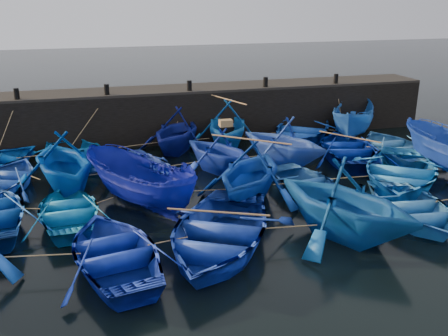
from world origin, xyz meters
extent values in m
plane|color=black|center=(0.00, 0.00, 0.00)|extent=(120.00, 120.00, 0.00)
cube|color=black|center=(0.00, 10.50, 1.25)|extent=(26.00, 2.50, 2.50)
cube|color=black|center=(0.00, 10.50, 2.56)|extent=(26.00, 2.50, 0.12)
cylinder|color=black|center=(-8.00, 9.60, 2.87)|extent=(0.24, 0.24, 0.50)
cylinder|color=black|center=(-4.00, 9.60, 2.87)|extent=(0.24, 0.24, 0.50)
cylinder|color=black|center=(0.00, 9.60, 2.87)|extent=(0.24, 0.24, 0.50)
cylinder|color=black|center=(4.00, 9.60, 2.87)|extent=(0.24, 0.24, 0.50)
cylinder|color=black|center=(8.00, 9.60, 2.87)|extent=(0.24, 0.24, 0.50)
imported|color=#085092|center=(-5.79, 7.42, 0.50)|extent=(4.45, 5.50, 1.01)
imported|color=navy|center=(-1.01, 7.96, 1.08)|extent=(5.22, 5.39, 2.17)
imported|color=blue|center=(1.50, 8.01, 1.19)|extent=(5.09, 5.49, 2.38)
imported|color=#0F3C9E|center=(5.46, 8.11, 0.58)|extent=(6.59, 6.92, 1.17)
imported|color=#1A4D90|center=(8.16, 7.68, 1.01)|extent=(4.62, 5.39, 2.02)
imported|color=#1D4397|center=(-8.31, 4.87, 0.46)|extent=(4.43, 5.25, 0.93)
imported|color=#0042A5|center=(-6.01, 4.19, 1.23)|extent=(5.03, 5.50, 2.46)
imported|color=blue|center=(-3.09, 4.37, 0.50)|extent=(4.42, 5.48, 1.01)
imported|color=navy|center=(0.19, 4.69, 0.99)|extent=(4.66, 4.86, 1.98)
imported|color=blue|center=(3.12, 4.77, 1.13)|extent=(5.43, 5.61, 2.26)
imported|color=navy|center=(6.27, 4.74, 0.53)|extent=(4.72, 5.79, 1.05)
imported|color=#3474C4|center=(8.53, 4.45, 0.50)|extent=(3.82, 5.10, 1.01)
imported|color=blue|center=(-5.83, 1.33, 0.43)|extent=(3.23, 4.34, 0.86)
imported|color=#070F7A|center=(-3.47, 1.68, 0.97)|extent=(4.49, 5.18, 1.95)
imported|color=navy|center=(0.45, 1.35, 1.15)|extent=(5.65, 5.77, 2.31)
imported|color=#1A4C8F|center=(2.75, 1.33, 0.44)|extent=(3.66, 4.65, 0.88)
imported|color=blue|center=(6.56, 1.19, 0.60)|extent=(6.77, 7.13, 1.20)
imported|color=#0E2594|center=(-4.56, -2.08, 0.49)|extent=(4.17, 5.27, 0.99)
imported|color=#163296|center=(-1.60, -1.91, 0.60)|extent=(6.39, 7.04, 1.20)
imported|color=navy|center=(2.32, -2.18, 1.27)|extent=(5.95, 6.22, 2.54)
imported|color=blue|center=(5.17, -1.59, 0.47)|extent=(3.80, 4.92, 0.94)
cube|color=olive|center=(0.49, 4.69, 2.12)|extent=(0.53, 0.35, 0.27)
cylinder|color=tan|center=(-7.38, 7.32, 0.55)|extent=(1.39, 0.23, 0.04)
cylinder|color=tan|center=(-3.40, 7.69, 0.55)|extent=(2.99, 0.58, 0.04)
cylinder|color=tan|center=(0.25, 7.98, 0.55)|extent=(0.71, 0.08, 0.04)
cylinder|color=tan|center=(3.48, 8.06, 0.55)|extent=(2.16, 0.14, 0.04)
cylinder|color=tan|center=(6.81, 7.90, 0.55)|extent=(0.92, 0.47, 0.04)
cylinder|color=tan|center=(-7.16, 4.53, 0.55)|extent=(0.53, 0.70, 0.04)
cylinder|color=tan|center=(-4.55, 4.28, 0.55)|extent=(1.13, 0.21, 0.04)
cylinder|color=tan|center=(-1.45, 4.53, 0.55)|extent=(1.48, 0.36, 0.04)
cylinder|color=tan|center=(1.66, 4.73, 0.55)|extent=(1.13, 0.12, 0.04)
cylinder|color=tan|center=(4.70, 4.75, 0.55)|extent=(1.35, 0.07, 0.04)
cylinder|color=tan|center=(7.40, 4.60, 0.55)|extent=(0.47, 0.32, 0.04)
cylinder|color=tan|center=(-7.09, 1.46, 0.55)|extent=(0.74, 0.29, 0.04)
cylinder|color=tan|center=(-4.65, 1.51, 0.55)|extent=(0.57, 0.38, 0.04)
cylinder|color=tan|center=(-1.51, 1.52, 0.55)|extent=(2.13, 0.36, 0.04)
cylinder|color=tan|center=(1.60, 1.34, 0.55)|extent=(0.51, 0.06, 0.04)
cylinder|color=tan|center=(4.66, 1.26, 0.55)|extent=(2.01, 0.18, 0.04)
cylinder|color=tan|center=(7.93, 1.25, 0.55)|extent=(0.95, 0.16, 0.04)
cylinder|color=tan|center=(-6.79, -1.85, 0.55)|extent=(2.65, 0.51, 0.04)
cylinder|color=tan|center=(-3.08, -2.00, 0.55)|extent=(1.17, 0.21, 0.04)
cylinder|color=tan|center=(0.36, -2.04, 0.55)|extent=(2.13, 0.31, 0.04)
cylinder|color=tan|center=(3.75, -1.89, 0.55)|extent=(1.06, 0.62, 0.04)
cylinder|color=tan|center=(-8.49, 8.96, 1.58)|extent=(1.02, 1.13, 2.09)
cylinder|color=tan|center=(-4.89, 9.06, 1.58)|extent=(1.83, 0.93, 2.09)
cylinder|color=tan|center=(-0.50, 9.33, 1.58)|extent=(1.05, 0.38, 2.09)
cylinder|color=tan|center=(0.75, 9.35, 1.58)|extent=(1.54, 0.34, 2.09)
cylinder|color=tan|center=(4.73, 9.41, 1.58)|extent=(1.49, 0.23, 2.09)
cylinder|color=tan|center=(8.08, 9.19, 1.58)|extent=(0.20, 0.67, 2.08)
cylinder|color=#99724C|center=(1.50, 8.01, 2.41)|extent=(1.08, 2.84, 0.06)
cylinder|color=#99724C|center=(6.27, 4.74, 1.08)|extent=(1.77, 2.49, 0.06)
cylinder|color=#99724C|center=(0.45, 1.35, 2.34)|extent=(2.34, 1.97, 0.06)
cylinder|color=#99724C|center=(-1.60, -1.91, 1.23)|extent=(2.74, 1.32, 0.06)
camera|label=1|loc=(-4.94, -14.56, 7.13)|focal=40.00mm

